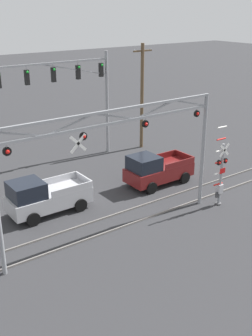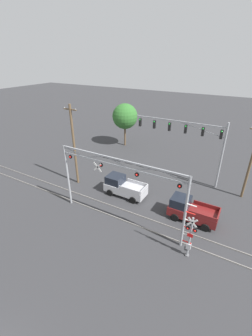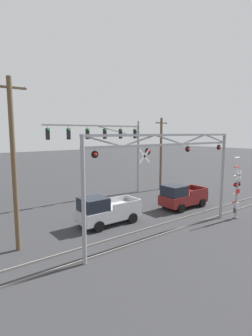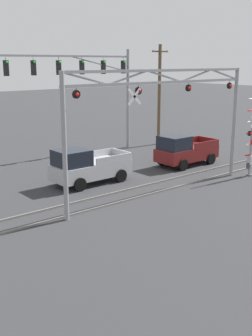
{
  "view_description": "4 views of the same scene",
  "coord_description": "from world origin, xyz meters",
  "px_view_note": "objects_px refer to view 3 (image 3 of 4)",
  "views": [
    {
      "loc": [
        -11.23,
        -2.1,
        11.49
      ],
      "look_at": [
        1.39,
        15.29,
        3.1
      ],
      "focal_mm": 45.0,
      "sensor_mm": 36.0,
      "label": 1
    },
    {
      "loc": [
        9.27,
        -0.52,
        14.71
      ],
      "look_at": [
        -0.92,
        17.19,
        4.38
      ],
      "focal_mm": 24.0,
      "sensor_mm": 36.0,
      "label": 2
    },
    {
      "loc": [
        -12.42,
        2.55,
        6.87
      ],
      "look_at": [
        -0.97,
        17.51,
        4.33
      ],
      "focal_mm": 28.0,
      "sensor_mm": 36.0,
      "label": 3
    },
    {
      "loc": [
        -15.89,
        -1.76,
        7.16
      ],
      "look_at": [
        -2.24,
        14.71,
        1.75
      ],
      "focal_mm": 45.0,
      "sensor_mm": 36.0,
      "label": 4
    }
  ],
  "objects_px": {
    "crossing_gantry": "(169,164)",
    "pickup_truck_lead": "(106,211)",
    "utility_pole_left": "(14,164)",
    "crossing_signal_mast": "(236,195)",
    "utility_pole_right": "(161,153)",
    "traffic_signal_span": "(114,142)",
    "pickup_truck_following": "(182,197)"
  },
  "relations": [
    {
      "from": "traffic_signal_span",
      "to": "utility_pole_left",
      "type": "bearing_deg",
      "value": -148.14
    },
    {
      "from": "pickup_truck_following",
      "to": "crossing_signal_mast",
      "type": "bearing_deg",
      "value": -76.44
    },
    {
      "from": "crossing_gantry",
      "to": "pickup_truck_lead",
      "type": "distance_m",
      "value": 6.14
    },
    {
      "from": "crossing_signal_mast",
      "to": "pickup_truck_lead",
      "type": "xyz_separation_m",
      "value": [
        -9.08,
        5.18,
        -0.86
      ]
    },
    {
      "from": "crossing_signal_mast",
      "to": "pickup_truck_lead",
      "type": "distance_m",
      "value": 10.49
    },
    {
      "from": "crossing_gantry",
      "to": "crossing_signal_mast",
      "type": "relative_size",
      "value": 2.53
    },
    {
      "from": "utility_pole_left",
      "to": "utility_pole_right",
      "type": "distance_m",
      "value": 19.84
    },
    {
      "from": "pickup_truck_lead",
      "to": "traffic_signal_span",
      "type": "bearing_deg",
      "value": 50.98
    },
    {
      "from": "crossing_signal_mast",
      "to": "utility_pole_left",
      "type": "bearing_deg",
      "value": 163.26
    },
    {
      "from": "crossing_signal_mast",
      "to": "utility_pole_right",
      "type": "relative_size",
      "value": 0.58
    },
    {
      "from": "traffic_signal_span",
      "to": "pickup_truck_following",
      "type": "distance_m",
      "value": 9.28
    },
    {
      "from": "utility_pole_left",
      "to": "utility_pole_right",
      "type": "bearing_deg",
      "value": 20.39
    },
    {
      "from": "utility_pole_left",
      "to": "utility_pole_right",
      "type": "xyz_separation_m",
      "value": [
        18.59,
        6.91,
        -0.66
      ]
    },
    {
      "from": "crossing_signal_mast",
      "to": "pickup_truck_lead",
      "type": "height_order",
      "value": "crossing_signal_mast"
    },
    {
      "from": "crossing_signal_mast",
      "to": "traffic_signal_span",
      "type": "relative_size",
      "value": 0.44
    },
    {
      "from": "crossing_signal_mast",
      "to": "traffic_signal_span",
      "type": "xyz_separation_m",
      "value": [
        -3.36,
        12.25,
        3.98
      ]
    },
    {
      "from": "crossing_gantry",
      "to": "pickup_truck_following",
      "type": "height_order",
      "value": "crossing_gantry"
    },
    {
      "from": "utility_pole_left",
      "to": "pickup_truck_lead",
      "type": "bearing_deg",
      "value": 4.5
    },
    {
      "from": "traffic_signal_span",
      "to": "pickup_truck_following",
      "type": "relative_size",
      "value": 2.39
    },
    {
      "from": "traffic_signal_span",
      "to": "pickup_truck_lead",
      "type": "xyz_separation_m",
      "value": [
        -5.72,
        -7.06,
        -4.84
      ]
    },
    {
      "from": "traffic_signal_span",
      "to": "crossing_gantry",
      "type": "bearing_deg",
      "value": -107.75
    },
    {
      "from": "crossing_gantry",
      "to": "traffic_signal_span",
      "type": "bearing_deg",
      "value": 72.25
    },
    {
      "from": "crossing_signal_mast",
      "to": "traffic_signal_span",
      "type": "height_order",
      "value": "traffic_signal_span"
    },
    {
      "from": "pickup_truck_lead",
      "to": "pickup_truck_following",
      "type": "relative_size",
      "value": 1.03
    },
    {
      "from": "pickup_truck_lead",
      "to": "crossing_gantry",
      "type": "bearing_deg",
      "value": -64.54
    },
    {
      "from": "traffic_signal_span",
      "to": "pickup_truck_lead",
      "type": "height_order",
      "value": "traffic_signal_span"
    },
    {
      "from": "crossing_signal_mast",
      "to": "utility_pole_left",
      "type": "xyz_separation_m",
      "value": [
        -15.54,
        4.67,
        3.18
      ]
    },
    {
      "from": "utility_pole_left",
      "to": "pickup_truck_following",
      "type": "bearing_deg",
      "value": -0.08
    },
    {
      "from": "pickup_truck_following",
      "to": "utility_pole_right",
      "type": "distance_m",
      "value": 8.77
    },
    {
      "from": "pickup_truck_following",
      "to": "utility_pole_left",
      "type": "height_order",
      "value": "utility_pole_left"
    },
    {
      "from": "pickup_truck_following",
      "to": "utility_pole_left",
      "type": "distance_m",
      "value": 14.98
    },
    {
      "from": "utility_pole_left",
      "to": "crossing_signal_mast",
      "type": "bearing_deg",
      "value": -16.74
    }
  ]
}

